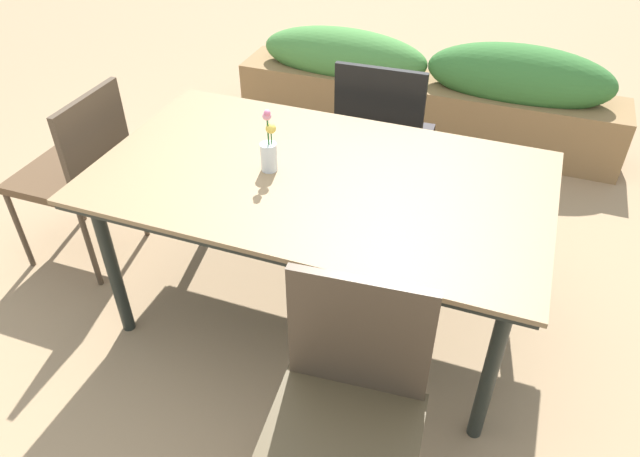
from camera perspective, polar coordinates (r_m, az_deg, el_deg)
The scene contains 7 objects.
ground_plane at distance 2.86m, azimuth -2.09°, elevation -7.96°, with size 12.00×12.00×0.00m, color #9E7F5B.
dining_table at distance 2.41m, azimuth 0.00°, elevation 3.97°, with size 1.81×1.04×0.77m.
chair_end_left at distance 3.09m, azimuth -22.12°, elevation 5.52°, with size 0.47×0.47×0.93m.
chair_far_side at distance 3.19m, azimuth 6.02°, elevation 9.00°, with size 0.49×0.49×0.95m.
chair_near_right at distance 1.85m, azimuth 2.61°, elevation -16.86°, with size 0.50×0.50×0.95m.
flower_vase at distance 2.37m, azimuth -4.94°, elevation 7.53°, with size 0.07×0.07×0.27m.
planter_box at distance 4.15m, azimuth 10.23°, elevation 12.90°, with size 2.58×0.40×0.73m.
Camera 1 is at (0.79, -1.83, 2.06)m, focal length 33.27 mm.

